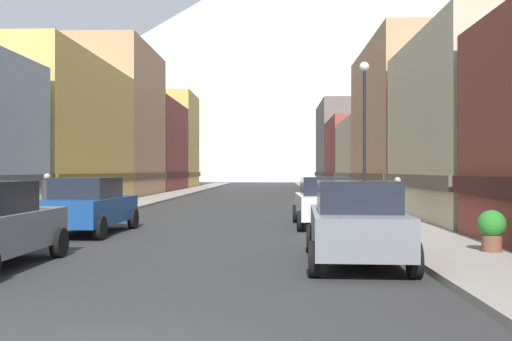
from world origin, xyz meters
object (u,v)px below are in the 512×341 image
Objects in this scene: car_right_1 at (324,202)px; potted_plant_1 at (41,205)px; potted_plant_0 at (492,228)px; car_left_1 at (89,205)px; pedestrian_0 at (47,199)px; pedestrian_2 at (398,203)px; streetlamp_right at (364,117)px; car_right_0 at (356,222)px.

potted_plant_1 is at bearing 172.52° from car_right_1.
car_left_1 is at bearing 156.49° from potted_plant_0.
pedestrian_0 reaches higher than pedestrian_2.
streetlamp_right reaches higher than car_left_1.
car_right_0 and car_right_1 have the same top height.
car_right_0 is 4.72× the size of potted_plant_0.
potted_plant_0 is (3.20, -7.26, -0.22)m from car_right_1.
car_left_1 is 10.22m from pedestrian_2.
car_right_1 is 0.75× the size of streetlamp_right.
car_right_0 is 7.85m from pedestrian_2.
pedestrian_2 is (-0.75, 6.53, 0.22)m from potted_plant_0.
car_right_1 is 4.67× the size of potted_plant_0.
pedestrian_2 is at bearing 96.55° from potted_plant_0.
car_left_1 is at bearing -51.23° from potted_plant_1.
car_right_0 is 1.01× the size of car_right_1.
car_right_1 is at bearing 113.78° from potted_plant_0.
streetlamp_right is (1.55, 0.78, 3.09)m from car_right_1.
streetlamp_right is at bearing 26.83° from car_right_1.
car_right_0 is at bearing -90.02° from car_right_1.
car_right_0 is at bearing -163.87° from potted_plant_0.
pedestrian_2 reaches higher than potted_plant_1.
streetlamp_right is (-1.65, 8.04, 3.30)m from potted_plant_0.
pedestrian_0 reaches higher than car_left_1.
car_right_1 is at bearing -153.17° from streetlamp_right.
potted_plant_1 is 1.48m from pedestrian_0.
car_right_1 is at bearing 163.37° from pedestrian_2.
car_left_1 is at bearing -48.24° from pedestrian_0.
potted_plant_1 is at bearing 148.20° from potted_plant_0.
car_right_1 is 2.72× the size of pedestrian_2.
streetlamp_right is at bearing 120.71° from pedestrian_2.
potted_plant_1 is at bearing 138.34° from car_right_0.
car_right_0 is at bearing -99.82° from streetlamp_right.
potted_plant_0 is (3.20, 0.93, -0.22)m from car_right_0.
potted_plant_1 is 12.80m from streetlamp_right.
car_right_1 is at bearing -1.02° from pedestrian_0.
pedestrian_2 is at bearing -9.22° from potted_plant_1.
pedestrian_0 is (-2.45, 2.74, 0.06)m from car_left_1.
potted_plant_1 is (-10.80, 1.42, -0.23)m from car_right_1.
streetlamp_right is (1.55, 8.97, 3.09)m from car_right_0.
pedestrian_0 is at bearing 131.76° from car_left_1.
streetlamp_right is at bearing 2.98° from pedestrian_0.
pedestrian_2 is (10.05, 1.83, -0.00)m from car_left_1.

